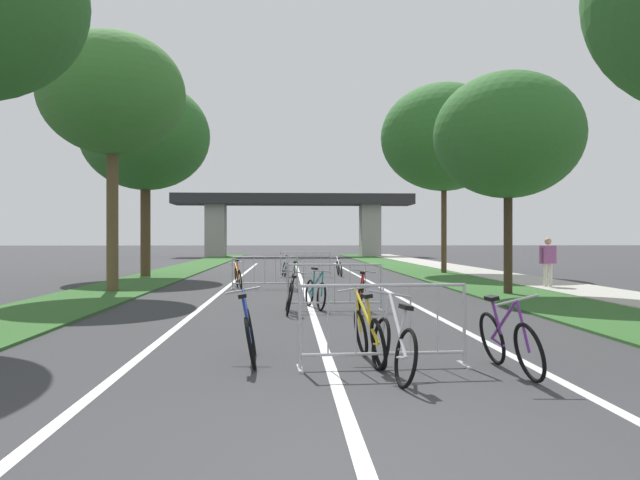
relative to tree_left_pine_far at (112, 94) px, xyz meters
name	(u,v)px	position (x,y,z in m)	size (l,w,h in m)	color
grass_verge_left	(174,272)	(-0.14, 11.09, -5.93)	(2.64, 63.79, 0.05)	#2D5B26
grass_verge_right	(420,271)	(11.73, 11.09, -5.93)	(2.64, 63.79, 0.05)	#2D5B26
sidewalk_path_right	(471,271)	(14.23, 11.09, -5.91)	(2.36, 63.79, 0.08)	#ADA89E
lane_stripe_center	(302,283)	(5.80, 3.45, -5.95)	(0.14, 36.90, 0.01)	silver
lane_stripe_right_lane	(372,283)	(8.34, 3.45, -5.95)	(0.14, 36.90, 0.01)	silver
lane_stripe_left_lane	(232,284)	(3.26, 3.45, -5.95)	(0.14, 36.90, 0.01)	silver
overpass_bridge	(293,210)	(5.80, 37.72, -1.73)	(21.58, 3.82, 5.64)	#2D2D30
tree_left_pine_far	(112,94)	(0.00, 0.00, 0.00)	(4.33, 4.33, 7.82)	brown
tree_left_maple_mid	(145,136)	(-0.74, 7.69, 0.00)	(5.40, 5.40, 8.26)	#4C3823
tree_right_oak_near	(508,136)	(11.56, -1.53, -1.39)	(4.23, 4.23, 6.37)	#3D2D1E
tree_right_oak_mid	(444,137)	(12.46, 9.40, 0.33)	(5.81, 5.81, 8.76)	#4C3823
crowd_barrier_nearest	(383,327)	(6.45, -11.39, -5.44)	(2.16, 0.56, 1.05)	#ADADB2
crowd_barrier_second	(335,288)	(6.31, -5.16, -5.44)	(2.15, 0.48, 1.05)	#ADADB2
crowd_barrier_third	(265,273)	(4.53, 1.08, -5.44)	(2.15, 0.46, 1.05)	#ADADB2
crowd_barrier_fourth	(305,265)	(6.01, 7.31, -5.44)	(2.16, 0.55, 1.05)	#ADADB2
bicycle_white_0	(285,268)	(5.15, 7.76, -5.60)	(0.58, 1.58, 0.90)	black
bicycle_silver_1	(393,347)	(6.47, -11.98, -5.59)	(0.54, 1.61, 0.99)	black
bicycle_black_2	(290,296)	(5.31, -5.59, -5.59)	(0.54, 1.62, 0.94)	black
bicycle_red_3	(360,295)	(6.84, -5.62, -5.57)	(0.64, 1.72, 0.93)	black
bicycle_green_4	(293,278)	(5.43, 0.69, -5.59)	(0.47, 1.65, 1.01)	black
bicycle_teal_5	(315,293)	(5.90, -4.68, -5.59)	(0.60, 1.63, 0.94)	black
bicycle_blue_6	(250,334)	(4.77, -10.95, -5.58)	(0.49, 1.65, 0.96)	black
bicycle_orange_7	(238,277)	(3.65, 1.46, -5.59)	(0.60, 1.69, 0.94)	black
bicycle_purple_8	(509,342)	(7.90, -11.79, -5.57)	(0.51, 1.71, 0.99)	black
bicycle_yellow_9	(369,335)	(6.31, -11.03, -5.59)	(0.54, 1.63, 0.98)	black
bicycle_white_10	(339,268)	(7.49, 7.87, -5.61)	(0.54, 1.66, 0.85)	black
pedestrian_strolling	(548,258)	(13.63, 0.61, -4.95)	(0.59, 0.34, 1.64)	beige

